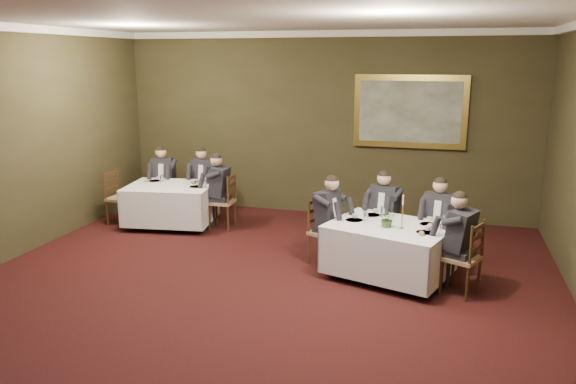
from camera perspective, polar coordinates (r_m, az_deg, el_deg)
The scene contains 26 objects.
ground at distance 6.74m, azimuth -5.98°, elevation -13.09°, with size 10.00×10.00×0.00m, color black.
ceiling at distance 6.05m, azimuth -6.83°, elevation 18.06°, with size 8.00×10.00×0.10m, color silver.
back_wall at distance 10.90m, azimuth 3.62°, elevation 6.82°, with size 8.00×0.10×3.50m, color #322F19.
crown_molding at distance 6.05m, azimuth -6.81°, elevation 17.50°, with size 8.00×10.00×0.12m.
table_main at distance 7.96m, azimuth 10.22°, elevation -5.49°, with size 1.90×1.66×0.67m.
table_second at distance 10.44m, azimuth -11.82°, elevation -1.00°, with size 1.68×1.37×0.67m.
chair_main_backleft at distance 8.89m, azimuth 9.76°, elevation -4.56°, with size 0.56×0.55×1.00m.
diner_main_backleft at distance 8.81m, azimuth 9.78°, elevation -3.17°, with size 0.54×0.59×1.35m.
chair_main_backright at distance 8.60m, azimuth 15.02°, elevation -5.45°, with size 0.55×0.53×1.00m.
diner_main_backright at distance 8.52m, azimuth 15.08°, elevation -4.02°, with size 0.53×0.58×1.35m.
chair_main_endleft at distance 8.44m, azimuth 3.82°, elevation -5.38°, with size 0.55×0.56×1.00m.
diner_main_endleft at distance 8.36m, azimuth 3.91°, elevation -3.92°, with size 0.59×0.54×1.35m.
chair_main_endright at distance 7.70m, azimuth 17.16°, elevation -7.86°, with size 0.56×0.57×1.00m.
diner_main_endright at distance 7.63m, azimuth 17.20°, elevation -6.24°, with size 0.60×0.56×1.35m.
chair_sec_backleft at distance 11.33m, azimuth -12.41°, elevation -0.75°, with size 0.52×0.50×1.00m.
diner_sec_backleft at distance 11.27m, azimuth -12.48°, elevation 0.36°, with size 0.49×0.55×1.35m.
chair_sec_backright at distance 11.08m, azimuth -8.42°, elevation -0.90°, with size 0.44×0.42×1.00m.
diner_sec_backright at distance 11.02m, azimuth -8.49°, elevation 0.23°, with size 0.42×0.48×1.35m.
chair_sec_endright at distance 10.20m, azimuth -6.65°, elevation -2.10°, with size 0.44×0.46×1.00m.
diner_sec_endright at distance 10.15m, azimuth -6.75°, elevation -0.85°, with size 0.50×0.43×1.35m.
chair_sec_endleft at distance 10.85m, azimuth -16.58°, elevation -1.64°, with size 0.45×0.47×1.00m.
centerpiece at distance 7.73m, azimuth 10.09°, elevation -2.58°, with size 0.24×0.21×0.27m, color #2D5926.
candlestick at distance 7.69m, azimuth 11.53°, elevation -2.38°, with size 0.07×0.07×0.48m.
place_setting_table_main at distance 8.34m, azimuth 8.91°, elevation -2.07°, with size 0.33×0.31×0.14m.
place_setting_table_second at distance 10.80m, azimuth -13.07°, elevation 1.30°, with size 0.33×0.31×0.14m.
painting at distance 10.58m, azimuth 12.28°, elevation 7.98°, with size 2.04×0.09×1.33m.
Camera 1 is at (2.30, -5.58, 3.00)m, focal length 35.00 mm.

